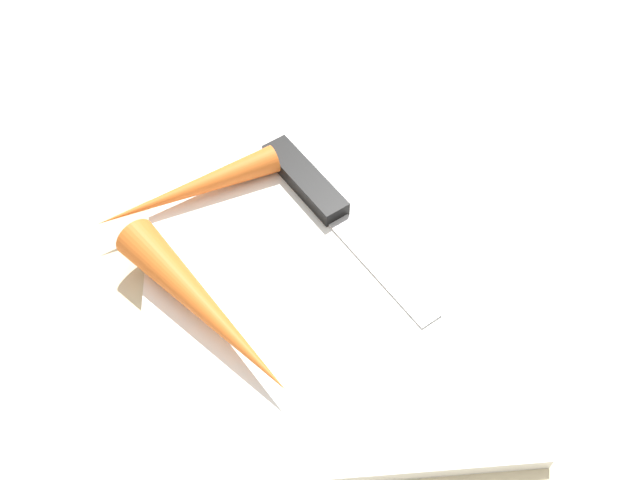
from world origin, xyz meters
name	(u,v)px	position (x,y,z in m)	size (l,w,h in m)	color
ground_plane	(320,249)	(0.00, 0.00, 0.00)	(1.40, 1.40, 0.00)	#C6B793
cutting_board	(320,245)	(0.00, 0.00, 0.01)	(0.36, 0.26, 0.01)	white
knife	(314,190)	(0.04, 0.00, 0.02)	(0.18, 0.12, 0.01)	#B7B7BC
carrot_short	(189,190)	(0.05, 0.10, 0.02)	(0.02, 0.02, 0.15)	orange
carrot_long	(205,308)	(-0.06, 0.08, 0.03)	(0.03, 0.03, 0.17)	orange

